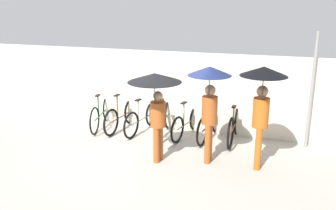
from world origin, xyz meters
name	(u,v)px	position (x,y,z in m)	size (l,w,h in m)	color
ground_plane	(139,162)	(0.00, 0.00, 0.00)	(30.00, 30.00, 0.00)	#9E998E
back_wall	(169,91)	(0.00, 2.22, 1.02)	(12.17, 0.12, 2.04)	beige
parked_bicycle_0	(101,113)	(-1.76, 1.78, 0.38)	(0.48, 1.79, 1.03)	black
parked_bicycle_1	(122,116)	(-1.17, 1.78, 0.37)	(0.44, 1.74, 1.10)	black
parked_bicycle_2	(142,118)	(-0.58, 1.77, 0.36)	(0.48, 1.73, 1.00)	black
parked_bicycle_3	(164,120)	(0.00, 1.73, 0.39)	(0.44, 1.80, 1.04)	black
parked_bicycle_4	(187,122)	(0.59, 1.81, 0.35)	(0.52, 1.66, 1.08)	black
parked_bicycle_5	(210,124)	(1.17, 1.80, 0.37)	(0.46, 1.73, 1.04)	black
parked_bicycle_6	(234,126)	(1.76, 1.80, 0.39)	(0.44, 1.77, 1.03)	black
pedestrian_leading	(156,91)	(0.36, 0.10, 1.56)	(1.09, 1.09, 1.93)	#9E4C1E
pedestrian_center	(209,91)	(1.39, 0.40, 1.56)	(0.87, 0.87, 2.07)	#9E4C1E
pedestrian_trailing	(262,92)	(2.41, 0.40, 1.62)	(0.90, 0.90, 2.13)	#B25619
awning_pole	(312,91)	(3.41, 1.94, 1.33)	(0.07, 0.07, 2.66)	gray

